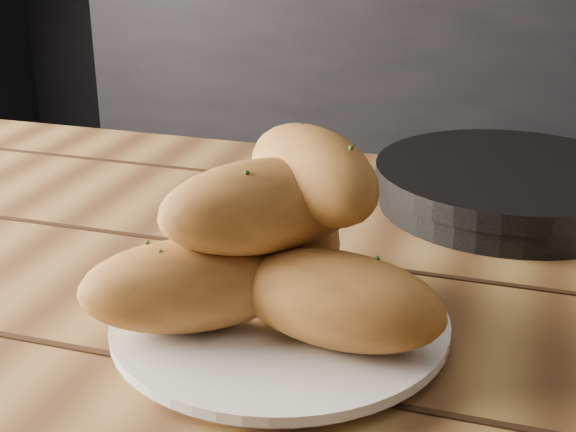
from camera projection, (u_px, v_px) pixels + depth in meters
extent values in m
cube|color=olive|center=(299.00, 335.00, 0.64)|extent=(1.55, 0.85, 0.04)
cylinder|color=white|center=(280.00, 329.00, 0.60)|extent=(0.23, 0.23, 0.01)
cylinder|color=white|center=(280.00, 320.00, 0.60)|extent=(0.25, 0.25, 0.01)
ellipsoid|color=#BC7A34|center=(190.00, 285.00, 0.57)|extent=(0.17, 0.14, 0.07)
ellipsoid|color=#BC7A34|center=(339.00, 300.00, 0.55)|extent=(0.16, 0.09, 0.07)
ellipsoid|color=#BC7A34|center=(295.00, 244.00, 0.64)|extent=(0.10, 0.16, 0.07)
ellipsoid|color=#BC7A34|center=(264.00, 206.00, 0.56)|extent=(0.16, 0.15, 0.07)
ellipsoid|color=#BC7A34|center=(312.00, 174.00, 0.58)|extent=(0.15, 0.15, 0.07)
cylinder|color=black|center=(508.00, 193.00, 0.85)|extent=(0.27, 0.27, 0.03)
cylinder|color=black|center=(510.00, 175.00, 0.84)|extent=(0.28, 0.28, 0.02)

